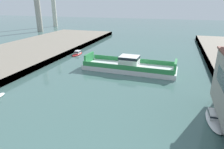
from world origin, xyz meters
The scene contains 3 objects.
chain_ferry centered at (1.34, 37.34, 1.08)m, with size 22.38×7.54×3.57m.
moored_boat_near_right centered at (-17.64, 47.40, 0.46)m, with size 2.08×5.63×1.23m.
moored_boat_mid_left centered at (17.66, 19.63, 0.45)m, with size 2.42×6.79×1.21m.
Camera 1 is at (11.31, -7.31, 15.53)m, focal length 31.85 mm.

